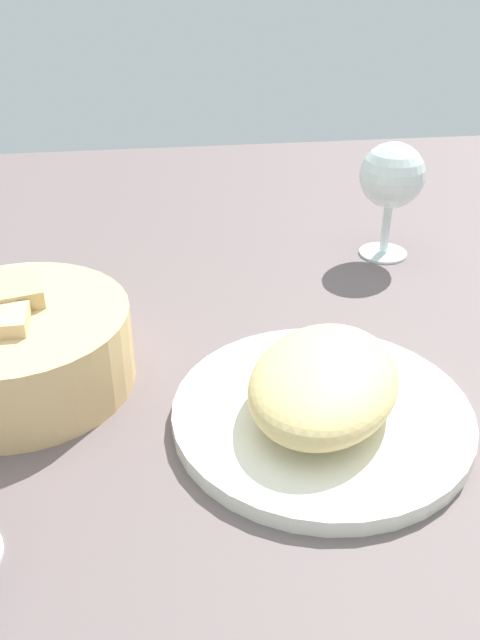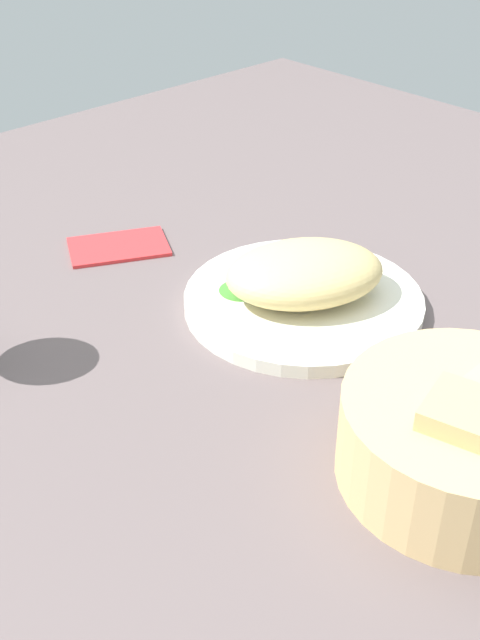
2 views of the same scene
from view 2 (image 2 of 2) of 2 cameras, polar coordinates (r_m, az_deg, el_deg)
The scene contains 6 objects.
ground_plane at distance 74.33cm, azimuth 3.98°, elevation -2.55°, with size 140.00×140.00×2.00cm, color #635556.
plate at distance 79.20cm, azimuth 4.59°, elevation 1.38°, with size 23.90×23.90×1.40cm, color white.
omelette at distance 77.54cm, azimuth 4.69°, elevation 3.41°, with size 15.75×11.30×5.05cm, color #DEC47D.
lettuce_garnish at distance 79.00cm, azimuth 0.06°, elevation 2.59°, with size 4.44×4.44×1.35cm, color #387A2A.
bread_basket at distance 60.51cm, azimuth 16.13°, elevation -8.21°, with size 18.99×18.99×8.49cm.
folded_napkin at distance 90.93cm, azimuth -8.77°, elevation 5.37°, with size 11.00×7.00×0.80cm, color red.
Camera 2 is at (44.80, 40.31, 42.51)cm, focal length 44.33 mm.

